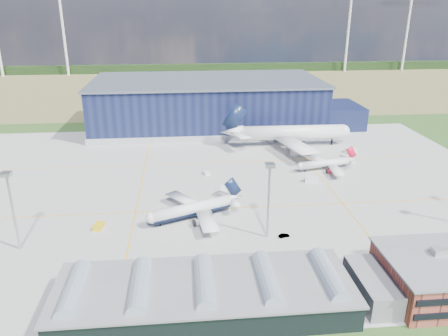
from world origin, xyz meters
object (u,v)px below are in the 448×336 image
gse_van_b (351,151)px  airstair (224,192)px  airliner_navy (191,203)px  airliner_red (325,160)px  hangar (212,106)px  gse_tug_b (191,201)px  gse_van_a (312,179)px  gse_cart_a (206,173)px  light_mast_west (11,199)px  car_b (284,236)px  gse_tug_a (99,226)px  light_mast_center (269,189)px  gse_cart_b (271,141)px  car_a (252,271)px  airliner_widebody (292,125)px

gse_van_b → airstair: size_ratio=1.13×
airliner_navy → airliner_red: bearing=-167.9°
hangar → gse_tug_b: size_ratio=55.44×
airstair → gse_van_b: bearing=48.2°
gse_van_a → gse_cart_a: 41.54m
hangar → gse_van_a: bearing=-69.3°
light_mast_west → car_b: bearing=-0.5°
airliner_red → car_b: (-28.81, -52.67, -3.96)m
gse_tug_a → gse_van_a: size_ratio=0.77×
light_mast_west → gse_van_b: bearing=30.3°
airstair → light_mast_center: bearing=-57.3°
light_mast_west → gse_tug_a: bearing=26.2°
gse_cart_b → gse_tug_b: bearing=-178.5°
airstair → gse_cart_b: bearing=79.1°
light_mast_center → gse_van_b: light_mast_center is taller
light_mast_center → airliner_navy: size_ratio=0.68×
gse_cart_b → gse_van_a: bearing=-140.9°
light_mast_west → car_a: bearing=-16.1°
gse_tug_b → airstair: (11.61, 4.50, 0.91)m
light_mast_west → airstair: (60.14, 30.60, -13.95)m
airstair → gse_cart_a: bearing=118.6°
gse_van_b → gse_van_a: bearing=-168.7°
car_b → airliner_red: bearing=-41.7°
car_b → light_mast_center: bearing=69.2°
light_mast_center → light_mast_west: bearing=180.0°
hangar → airliner_red: size_ratio=5.24×
gse_tug_b → gse_cart_b: 77.73m
light_mast_center → airliner_navy: bearing=147.7°
gse_tug_a → gse_van_b: gse_van_b is taller
gse_tug_b → gse_van_a: gse_van_a is taller
airliner_widebody → gse_tug_b: 77.57m
light_mast_center → car_a: light_mast_center is taller
gse_cart_b → airstair: bearing=-172.2°
car_b → gse_cart_b: bearing=-22.1°
light_mast_west → airliner_widebody: bearing=40.9°
airliner_widebody → gse_tug_b: airliner_widebody is taller
airliner_navy → light_mast_west: bearing=-6.7°
hangar → gse_tug_a: hangar is taller
airliner_navy → car_b: (26.58, -14.39, -4.99)m
gse_van_b → car_a: size_ratio=1.32×
gse_tug_a → hangar: bearing=80.4°
gse_tug_b → car_a: (14.03, -44.10, 0.11)m
hangar → light_mast_center: 125.07m
hangar → airliner_widebody: bearing=-48.5°
airliner_navy → gse_tug_b: size_ratio=12.98×
airliner_red → car_a: bearing=47.9°
light_mast_west → car_b: size_ratio=6.95×
light_mast_center → gse_cart_b: 95.26m
airliner_red → airliner_widebody: 33.97m
light_mast_west → gse_van_b: light_mast_west is taller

